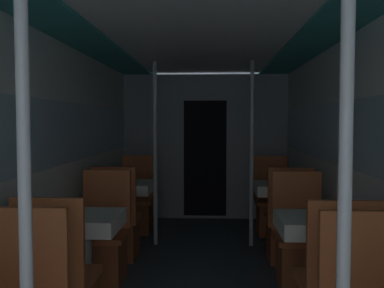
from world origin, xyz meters
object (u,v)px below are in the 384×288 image
Objects in this scene: dining_table_left_1 at (84,231)px; chair_left_near_2 at (118,231)px; support_pole_left_2 at (155,154)px; chair_right_far_1 at (300,252)px; support_pole_left_0 at (26,228)px; chair_right_near_2 at (287,233)px; support_pole_right_2 at (252,154)px; support_pole_right_0 at (344,231)px; dining_table_left_2 at (128,194)px; dining_table_right_2 at (279,195)px; chair_left_far_2 at (137,210)px; chair_right_far_2 at (272,211)px; chair_left_far_1 at (103,249)px; dining_table_right_1 at (315,234)px.

chair_left_near_2 reaches higher than dining_table_left_1.
chair_right_far_1 is (1.46, -1.20, -0.79)m from support_pole_left_2.
chair_left_near_2 is at bearing 96.27° from support_pole_left_0.
chair_right_near_2 is at bearing -90.00° from chair_right_far_1.
support_pole_right_2 is (1.13, 3.51, 0.00)m from support_pole_left_0.
support_pole_right_2 reaches higher than chair_right_far_1.
dining_table_left_1 is at bearing -100.49° from support_pole_left_2.
support_pole_right_2 is at bearing -74.87° from chair_right_far_1.
chair_right_far_1 is at bearing 81.99° from support_pole_right_0.
dining_table_left_2 is 1.78m from dining_table_right_2.
chair_right_far_1 is (0.32, 2.31, -0.79)m from support_pole_right_0.
chair_left_far_2 is 1.00× the size of chair_right_far_2.
support_pole_right_0 is (1.46, -2.95, 0.79)m from chair_left_near_2.
dining_table_left_2 and dining_table_right_2 have the same top height.
dining_table_left_2 is 0.34× the size of support_pole_right_2.
chair_left_far_1 and chair_left_near_2 have the same top height.
chair_left_near_2 is 0.46× the size of support_pole_right_0.
dining_table_right_2 is (1.78, -0.55, 0.31)m from chair_left_far_2.
support_pole_left_0 is 4.15m from chair_left_far_2.
dining_table_left_2 is at bearing 112.56° from support_pole_right_0.
chair_right_far_2 is (0.00, 1.75, 0.00)m from chair_right_far_1.
support_pole_left_2 is 1.75m from chair_right_far_2.
support_pole_left_0 is 1.00× the size of support_pole_left_2.
dining_table_left_2 is at bearing 162.74° from chair_right_near_2.
support_pole_left_2 is at bearing 79.51° from dining_table_left_1.
dining_table_right_2 is at bearing 162.74° from chair_left_far_2.
dining_table_left_2 is at bearing 180.00° from support_pole_left_2.
chair_right_near_2 is 1.00× the size of chair_right_far_2.
dining_table_right_1 is at bearing -33.97° from chair_left_near_2.
support_pole_left_0 is 1.00× the size of support_pole_right_2.
chair_left_far_2 reaches higher than dining_table_right_2.
chair_right_near_2 is (1.78, -0.55, -0.31)m from dining_table_left_2.
chair_left_near_2 is 1.90m from chair_right_far_1.
chair_right_far_1 is at bearing 57.72° from support_pole_left_0.
dining_table_left_1 is 2.33m from support_pole_right_2.
support_pole_right_0 is 2.91× the size of dining_table_right_2.
support_pole_right_0 is (1.13, 0.00, 0.00)m from support_pole_left_0.
chair_right_far_1 is at bearing 17.26° from dining_table_left_1.
support_pole_left_2 is 2.33m from dining_table_right_1.
support_pole_left_2 reaches higher than chair_left_far_1.
chair_left_near_2 is at bearing -90.00° from chair_left_far_1.
chair_left_near_2 is at bearing 180.00° from chair_right_near_2.
support_pole_right_0 is 3.07m from chair_right_near_2.
support_pole_left_2 is at bearing 180.00° from dining_table_right_2.
chair_left_far_1 reaches higher than dining_table_left_2.
dining_table_left_2 is 2.50m from dining_table_right_1.
chair_right_far_2 is (1.78, 0.00, 0.00)m from chair_left_far_2.
chair_right_near_2 is at bearing -90.00° from dining_table_right_2.
support_pole_left_2 reaches higher than chair_right_far_1.
chair_left_far_2 is 1.75m from support_pole_right_2.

